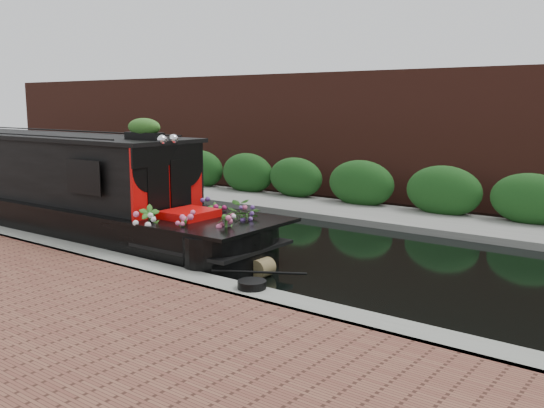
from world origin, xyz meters
The scene contains 8 objects.
ground centered at (0.00, 0.00, 0.00)m, with size 80.00×80.00×0.00m, color black.
near_bank_coping centered at (0.00, -3.30, 0.00)m, with size 40.00×0.60×0.50m, color gray.
far_bank_path centered at (0.00, 4.20, 0.00)m, with size 40.00×2.40×0.34m, color slate.
far_hedge centered at (0.00, 5.10, 0.00)m, with size 40.00×1.10×2.80m, color #184316.
far_brick_wall centered at (0.00, 7.20, 0.00)m, with size 40.00×1.00×8.00m, color #4E231A.
narrowboat centered at (-4.72, -1.95, 0.88)m, with size 12.71×2.49×2.96m.
rope_fender centered at (1.96, -1.96, 0.17)m, with size 0.33×0.33×0.36m, color brown.
coiled_mooring_rope centered at (2.74, -3.19, 0.31)m, with size 0.44×0.44×0.12m, color black.
Camera 1 is at (8.38, -10.00, 3.03)m, focal length 40.00 mm.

